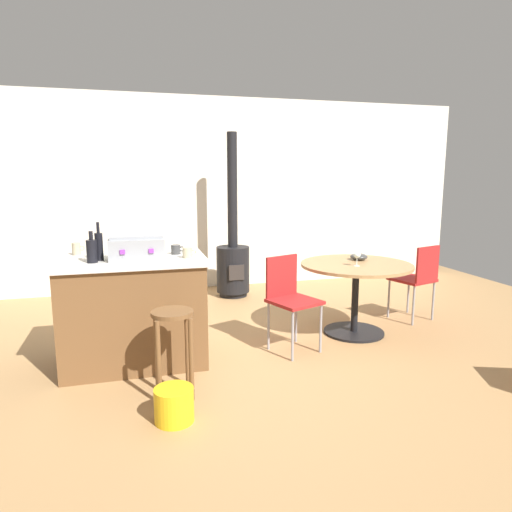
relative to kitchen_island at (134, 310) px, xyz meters
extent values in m
plane|color=#A37A4C|center=(0.98, -0.24, -0.47)|extent=(8.80, 8.80, 0.00)
cube|color=silver|center=(0.98, 2.60, 0.88)|extent=(8.00, 0.10, 2.70)
cube|color=brown|center=(0.00, 0.00, -0.02)|extent=(1.17, 0.73, 0.89)
cube|color=beige|center=(0.00, 0.00, 0.44)|extent=(1.23, 0.79, 0.04)
cylinder|color=brown|center=(0.38, -0.60, -0.16)|extent=(0.04, 0.04, 0.62)
cylinder|color=brown|center=(0.16, -0.60, -0.16)|extent=(0.04, 0.04, 0.62)
cylinder|color=brown|center=(0.16, -0.83, -0.16)|extent=(0.04, 0.04, 0.62)
cylinder|color=brown|center=(0.38, -0.83, -0.16)|extent=(0.04, 0.04, 0.62)
cylinder|color=brown|center=(0.27, -0.72, 0.17)|extent=(0.31, 0.31, 0.03)
cylinder|color=black|center=(2.19, 0.16, -0.45)|extent=(0.62, 0.62, 0.02)
cylinder|color=black|center=(2.19, 0.16, -0.11)|extent=(0.07, 0.07, 0.70)
cylinder|color=#A37A4C|center=(2.19, 0.16, 0.25)|extent=(1.12, 1.12, 0.03)
cube|color=maroon|center=(3.03, 0.43, -0.01)|extent=(0.50, 0.50, 0.03)
cube|color=maroon|center=(3.09, 0.25, 0.19)|extent=(0.35, 0.13, 0.40)
cylinder|color=gray|center=(2.92, 0.21, -0.24)|extent=(0.02, 0.02, 0.44)
cylinder|color=gray|center=(3.24, 0.32, -0.24)|extent=(0.02, 0.02, 0.44)
cylinder|color=gray|center=(3.14, 0.64, -0.24)|extent=(0.02, 0.02, 0.44)
cylinder|color=gray|center=(2.82, 0.54, -0.24)|extent=(0.02, 0.02, 0.44)
cube|color=maroon|center=(1.42, -0.14, 0.01)|extent=(0.52, 0.52, 0.03)
cube|color=maroon|center=(1.35, 0.04, 0.21)|extent=(0.34, 0.15, 0.40)
cylinder|color=gray|center=(1.52, 0.08, -0.24)|extent=(0.02, 0.02, 0.46)
cylinder|color=gray|center=(1.20, -0.04, -0.24)|extent=(0.02, 0.02, 0.46)
cylinder|color=gray|center=(1.33, -0.36, -0.24)|extent=(0.02, 0.02, 0.46)
cylinder|color=gray|center=(1.64, -0.23, -0.24)|extent=(0.02, 0.02, 0.46)
cylinder|color=black|center=(1.30, 1.95, -0.44)|extent=(0.37, 0.37, 0.06)
cylinder|color=black|center=(1.30, 1.95, -0.10)|extent=(0.44, 0.44, 0.61)
cube|color=#2D2826|center=(1.30, 1.73, -0.10)|extent=(0.20, 0.02, 0.20)
cylinder|color=black|center=(1.30, 1.95, 0.95)|extent=(0.13, 0.13, 1.49)
cube|color=gray|center=(0.05, -0.10, 0.55)|extent=(0.44, 0.23, 0.17)
cube|color=gray|center=(0.05, -0.10, 0.64)|extent=(0.42, 0.14, 0.02)
cube|color=purple|center=(-0.06, -0.22, 0.55)|extent=(0.04, 0.01, 0.04)
cube|color=purple|center=(0.16, -0.22, 0.55)|extent=(0.04, 0.01, 0.04)
cylinder|color=#194C23|center=(-0.27, 0.28, 0.54)|extent=(0.07, 0.07, 0.17)
cylinder|color=#194C23|center=(-0.27, 0.28, 0.66)|extent=(0.02, 0.02, 0.06)
cylinder|color=black|center=(-0.30, -0.15, 0.55)|extent=(0.08, 0.08, 0.18)
cylinder|color=black|center=(-0.30, -0.15, 0.68)|extent=(0.03, 0.03, 0.07)
cylinder|color=black|center=(-0.25, -0.07, 0.57)|extent=(0.06, 0.06, 0.23)
cylinder|color=black|center=(-0.25, -0.07, 0.73)|extent=(0.02, 0.02, 0.09)
cylinder|color=tan|center=(0.46, -0.15, 0.50)|extent=(0.08, 0.08, 0.09)
torus|color=tan|center=(0.51, -0.15, 0.51)|extent=(0.05, 0.01, 0.05)
cylinder|color=#383838|center=(0.38, 0.07, 0.50)|extent=(0.08, 0.08, 0.08)
torus|color=#383838|center=(0.43, 0.07, 0.51)|extent=(0.05, 0.01, 0.05)
cylinder|color=tan|center=(-0.46, 0.26, 0.51)|extent=(0.07, 0.07, 0.11)
torus|color=tan|center=(-0.41, 0.26, 0.52)|extent=(0.05, 0.01, 0.05)
cylinder|color=silver|center=(2.13, 0.05, 0.27)|extent=(0.06, 0.06, 0.00)
cylinder|color=silver|center=(2.13, 0.05, 0.31)|extent=(0.01, 0.01, 0.08)
ellipsoid|color=silver|center=(2.13, 0.05, 0.38)|extent=(0.07, 0.07, 0.06)
ellipsoid|color=#383838|center=(2.31, 0.34, 0.30)|extent=(0.18, 0.18, 0.07)
cylinder|color=yellow|center=(0.23, -1.09, -0.35)|extent=(0.26, 0.26, 0.23)
camera|label=1|loc=(0.02, -3.92, 1.14)|focal=31.91mm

